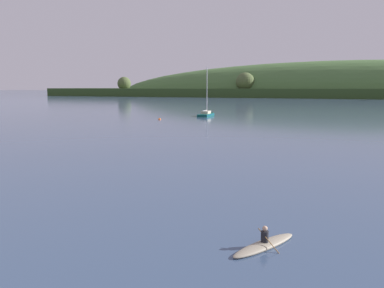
# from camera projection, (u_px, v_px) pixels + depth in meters

# --- Properties ---
(far_shoreline_hill) EXTENTS (432.67, 76.09, 47.82)m
(far_shoreline_hill) POSITION_uv_depth(u_px,v_px,m) (349.00, 97.00, 257.49)
(far_shoreline_hill) COLOR #314A21
(far_shoreline_hill) RESTS_ON ground
(sailboat_midwater_white) EXTENTS (2.88, 7.87, 12.31)m
(sailboat_midwater_white) POSITION_uv_depth(u_px,v_px,m) (207.00, 115.00, 92.23)
(sailboat_midwater_white) COLOR #0F564C
(sailboat_midwater_white) RESTS_ON ground
(canoe_with_paddler) EXTENTS (2.43, 3.75, 1.02)m
(canoe_with_paddler) POSITION_uv_depth(u_px,v_px,m) (264.00, 244.00, 16.66)
(canoe_with_paddler) COLOR gray
(canoe_with_paddler) RESTS_ON ground
(mooring_buoy_midchannel) EXTENTS (0.57, 0.57, 0.65)m
(mooring_buoy_midchannel) POSITION_uv_depth(u_px,v_px,m) (160.00, 119.00, 82.00)
(mooring_buoy_midchannel) COLOR #EA5B19
(mooring_buoy_midchannel) RESTS_ON ground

